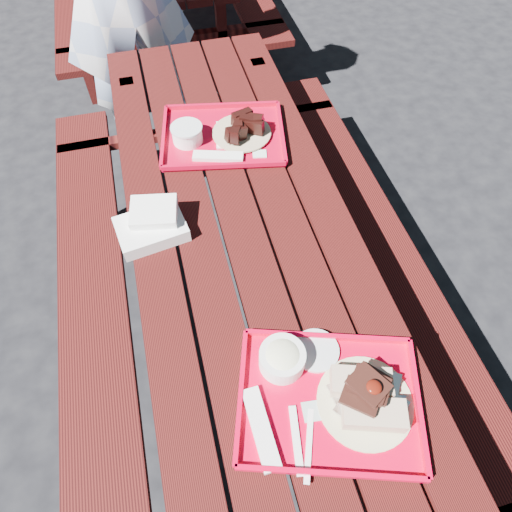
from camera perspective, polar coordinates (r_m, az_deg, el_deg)
The scene contains 5 objects.
ground at distance 2.15m, azimuth -1.03°, elevation -9.58°, with size 60.00×60.00×0.00m, color black.
picnic_table_near at distance 1.67m, azimuth -1.31°, elevation -1.13°, with size 1.41×2.40×0.75m.
near_tray at distance 1.23m, azimuth 9.14°, elevation -16.08°, with size 0.55×0.49×0.15m.
far_tray at distance 1.83m, azimuth -4.40°, elevation 14.87°, with size 0.53×0.45×0.08m.
white_cloth at distance 1.53m, azimuth -12.85°, elevation 3.89°, with size 0.24×0.20×0.09m.
Camera 1 is at (-0.20, -0.92, 1.94)m, focal length 32.00 mm.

